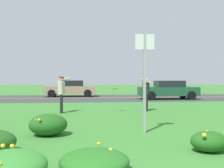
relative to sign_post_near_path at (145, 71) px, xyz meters
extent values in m
plane|color=#387A2D|center=(-0.66, 4.61, -1.79)|extent=(120.00, 120.00, 0.00)
cube|color=#38383A|center=(-0.66, 14.38, -1.79)|extent=(120.00, 8.50, 0.01)
cube|color=yellow|center=(-0.66, 14.38, -1.78)|extent=(120.00, 0.16, 0.00)
ellipsoid|color=#1E5619|center=(0.93, -2.12, -1.57)|extent=(0.80, 0.68, 0.44)
sphere|color=yellow|center=(1.26, -1.98, -1.52)|extent=(0.08, 0.08, 0.08)
sphere|color=yellow|center=(0.95, -1.99, -1.52)|extent=(0.09, 0.09, 0.09)
sphere|color=yellow|center=(1.15, -2.06, -1.49)|extent=(0.08, 0.08, 0.08)
sphere|color=yellow|center=(1.00, -1.89, -1.42)|extent=(0.09, 0.09, 0.09)
sphere|color=yellow|center=(0.70, -2.40, -1.37)|extent=(0.09, 0.09, 0.09)
sphere|color=yellow|center=(1.07, -2.13, -1.47)|extent=(0.08, 0.08, 0.08)
ellipsoid|color=#337F2D|center=(-2.85, -3.40, -1.56)|extent=(1.15, 1.16, 0.46)
sphere|color=gold|center=(-2.75, -3.58, -1.43)|extent=(0.06, 0.06, 0.06)
sphere|color=gold|center=(-2.90, -3.04, -1.34)|extent=(0.08, 0.08, 0.08)
sphere|color=gold|center=(-3.08, -2.94, -1.36)|extent=(0.08, 0.08, 0.08)
ellipsoid|color=#1E5619|center=(-2.74, -0.12, -1.49)|extent=(1.05, 0.94, 0.60)
sphere|color=gold|center=(-2.41, -0.24, -1.42)|extent=(0.06, 0.06, 0.06)
sphere|color=gold|center=(-2.91, -0.54, -1.29)|extent=(0.08, 0.08, 0.08)
sphere|color=gold|center=(-3.02, -0.36, -1.32)|extent=(0.06, 0.06, 0.06)
ellipsoid|color=#23661E|center=(-1.55, -3.10, -1.61)|extent=(1.19, 1.17, 0.36)
sphere|color=yellow|center=(-1.76, -3.46, -1.58)|extent=(0.05, 0.05, 0.05)
sphere|color=yellow|center=(-1.37, -2.97, -1.56)|extent=(0.09, 0.09, 0.09)
sphere|color=yellow|center=(-1.81, -2.73, -1.55)|extent=(0.09, 0.09, 0.09)
sphere|color=yellow|center=(-1.27, -2.97, -1.47)|extent=(0.07, 0.07, 0.07)
sphere|color=yellow|center=(-1.46, -2.69, -1.42)|extent=(0.06, 0.06, 0.06)
cube|color=#93969B|center=(0.00, 0.01, -0.30)|extent=(0.07, 0.10, 2.99)
cube|color=silver|center=(0.00, -0.02, 0.85)|extent=(0.56, 0.03, 0.44)
cylinder|color=#B2B2B7|center=(-2.83, 4.73, -0.62)|extent=(0.34, 0.34, 0.61)
sphere|color=tan|center=(-2.83, 4.73, -0.22)|extent=(0.21, 0.21, 0.21)
cylinder|color=black|center=(-2.84, 4.82, -1.36)|extent=(0.14, 0.14, 0.86)
cylinder|color=black|center=(-2.82, 4.65, -1.36)|extent=(0.14, 0.14, 0.86)
cylinder|color=tan|center=(-2.74, 4.94, -0.27)|extent=(0.58, 0.14, 0.27)
cylinder|color=tan|center=(-2.79, 4.54, -0.64)|extent=(0.12, 0.10, 0.58)
cylinder|color=red|center=(-2.83, 4.73, -0.15)|extent=(0.22, 0.22, 0.07)
cylinder|color=red|center=(-2.74, 4.74, -0.18)|extent=(0.15, 0.15, 0.02)
cylinder|color=#232328|center=(1.22, 5.09, -0.66)|extent=(0.34, 0.34, 0.59)
sphere|color=tan|center=(1.22, 5.09, -0.27)|extent=(0.21, 0.21, 0.21)
cylinder|color=black|center=(1.23, 5.00, -1.38)|extent=(0.14, 0.14, 0.83)
cylinder|color=black|center=(1.21, 5.17, -1.38)|extent=(0.14, 0.14, 0.83)
cylinder|color=tan|center=(1.13, 4.88, -0.32)|extent=(0.56, 0.14, 0.27)
cylinder|color=tan|center=(1.18, 5.28, -0.68)|extent=(0.12, 0.10, 0.56)
cylinder|color=#8CD133|center=(-0.37, 4.76, -0.68)|extent=(0.26, 0.24, 0.13)
torus|color=#8CD133|center=(-0.37, 4.76, -0.69)|extent=(0.26, 0.24, 0.13)
cube|color=#194C2D|center=(4.68, 12.47, -1.17)|extent=(4.50, 1.82, 0.66)
cube|color=black|center=(4.78, 12.47, -0.60)|extent=(2.10, 1.64, 0.52)
cylinder|color=black|center=(3.13, 11.58, -1.46)|extent=(0.66, 0.22, 0.66)
cylinder|color=black|center=(3.13, 13.36, -1.46)|extent=(0.66, 0.22, 0.66)
cylinder|color=black|center=(6.23, 11.58, -1.46)|extent=(0.66, 0.22, 0.66)
cylinder|color=black|center=(6.23, 13.36, -1.46)|extent=(0.66, 0.22, 0.66)
cube|color=#937F60|center=(-3.12, 16.29, -1.17)|extent=(4.50, 1.82, 0.66)
cube|color=black|center=(-3.02, 16.29, -0.60)|extent=(2.10, 1.64, 0.52)
cylinder|color=black|center=(-4.67, 15.40, -1.46)|extent=(0.66, 0.22, 0.66)
cylinder|color=black|center=(-4.67, 17.18, -1.46)|extent=(0.66, 0.22, 0.66)
cylinder|color=black|center=(-1.57, 15.40, -1.46)|extent=(0.66, 0.22, 0.66)
cylinder|color=black|center=(-1.57, 17.18, -1.46)|extent=(0.66, 0.22, 0.66)
camera|label=1|loc=(-1.68, -7.47, -0.24)|focal=42.00mm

